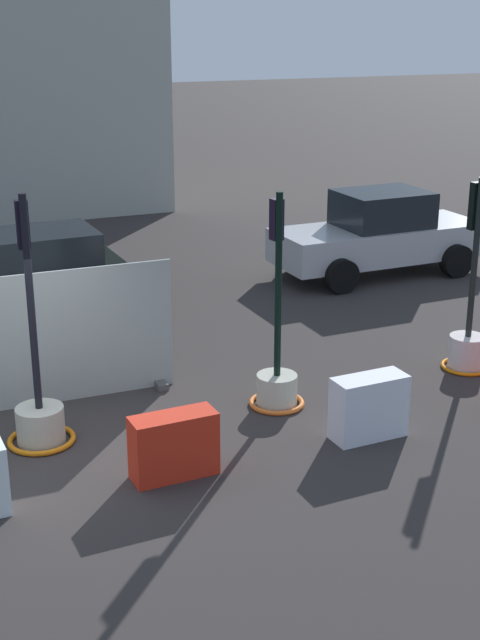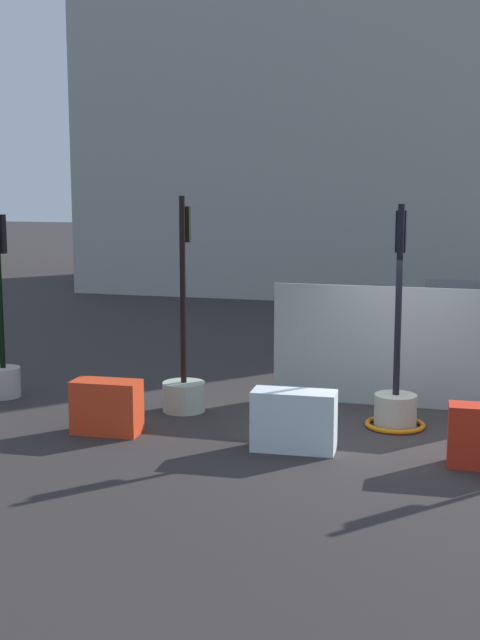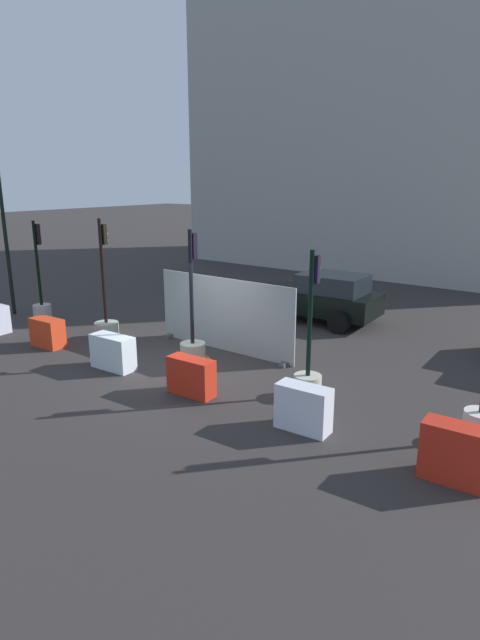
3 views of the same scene
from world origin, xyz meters
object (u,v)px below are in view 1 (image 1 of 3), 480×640
at_px(traffic_light_2, 39,408).
at_px(traffic_light_3, 277,372).
at_px(car_silver_hatchback, 379,235).
at_px(construction_barrier_3, 174,446).
at_px(car_black_sedan, 18,275).
at_px(construction_barrier_4, 369,407).
at_px(traffic_light_4, 468,336).

xyz_separation_m(traffic_light_2, traffic_light_3, (3.35, -0.11, 0.02)).
relative_size(traffic_light_3, car_silver_hatchback, 0.67).
xyz_separation_m(construction_barrier_3, car_black_sedan, (-0.71, 6.87, 0.39)).
distance_m(construction_barrier_4, car_silver_hatchback, 7.96).
height_order(car_black_sedan, car_silver_hatchback, car_silver_hatchback).
relative_size(traffic_light_2, construction_barrier_3, 3.10).
xyz_separation_m(traffic_light_4, car_silver_hatchback, (1.50, 5.24, 0.31)).
height_order(traffic_light_3, construction_barrier_4, traffic_light_3).
bearing_deg(traffic_light_3, construction_barrier_3, -144.91).
distance_m(traffic_light_2, construction_barrier_4, 4.32).
bearing_deg(traffic_light_2, traffic_light_3, -1.90).
distance_m(traffic_light_4, construction_barrier_4, 3.08).
bearing_deg(traffic_light_2, traffic_light_4, 0.27).
xyz_separation_m(traffic_light_2, car_silver_hatchback, (8.21, 5.27, 0.37)).
distance_m(traffic_light_4, car_silver_hatchback, 5.46).
bearing_deg(car_black_sedan, traffic_light_4, -41.07).
xyz_separation_m(traffic_light_3, car_black_sedan, (-2.73, 5.45, 0.28)).
bearing_deg(construction_barrier_4, traffic_light_3, 116.70).
bearing_deg(traffic_light_2, car_silver_hatchback, 32.71).
bearing_deg(traffic_light_4, traffic_light_2, -179.73).
relative_size(traffic_light_2, construction_barrier_4, 3.23).
xyz_separation_m(construction_barrier_3, construction_barrier_4, (2.71, 0.03, 0.02)).
bearing_deg(construction_barrier_3, traffic_light_2, 131.10).
xyz_separation_m(traffic_light_2, construction_barrier_4, (4.05, -1.50, -0.06)).
bearing_deg(traffic_light_2, construction_barrier_3, -48.90).
relative_size(construction_barrier_4, car_silver_hatchback, 0.22).
bearing_deg(traffic_light_2, construction_barrier_4, -20.33).
distance_m(traffic_light_3, construction_barrier_3, 2.47).
bearing_deg(traffic_light_3, traffic_light_2, 178.10).
distance_m(traffic_light_3, traffic_light_4, 3.37).
distance_m(car_black_sedan, car_silver_hatchback, 7.59).
height_order(construction_barrier_4, car_silver_hatchback, car_silver_hatchback).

